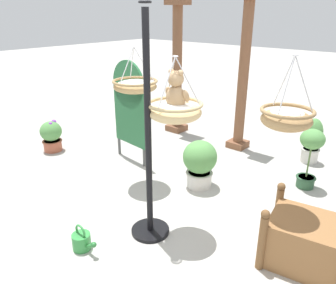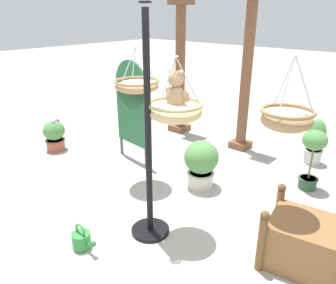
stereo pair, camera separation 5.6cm
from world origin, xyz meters
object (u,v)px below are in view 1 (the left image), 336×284
at_px(hanging_basket_right_low, 287,118).
at_px(watering_can, 82,241).
at_px(hanging_basket_left_high, 135,85).
at_px(greenhouse_pillar_left, 243,79).
at_px(potted_plant_bushy_green, 310,152).
at_px(teddy_bear, 176,93).
at_px(hanging_basket_with_teddy, 175,111).
at_px(potted_plant_flowering_red, 200,162).
at_px(wooden_planter_box, 307,240).
at_px(potted_plant_tall_leafy, 51,135).
at_px(display_pole_central, 149,172).
at_px(display_sign_board, 129,104).
at_px(potted_plant_fern_front, 312,140).
at_px(greenhouse_pillar_right, 177,72).

relative_size(hanging_basket_right_low, watering_can, 1.99).
height_order(hanging_basket_left_high, greenhouse_pillar_left, greenhouse_pillar_left).
height_order(hanging_basket_right_low, watering_can, hanging_basket_right_low).
relative_size(greenhouse_pillar_left, potted_plant_bushy_green, 3.01).
relative_size(teddy_bear, hanging_basket_right_low, 0.60).
height_order(hanging_basket_with_teddy, potted_plant_flowering_red, hanging_basket_with_teddy).
height_order(hanging_basket_right_low, potted_plant_bushy_green, hanging_basket_right_low).
xyz_separation_m(wooden_planter_box, potted_plant_bushy_green, (-0.55, 1.59, 0.28)).
bearing_deg(teddy_bear, wooden_planter_box, 15.46).
bearing_deg(teddy_bear, potted_plant_tall_leafy, 174.33).
xyz_separation_m(potted_plant_tall_leafy, watering_can, (2.67, -1.28, -0.19)).
bearing_deg(potted_plant_flowering_red, potted_plant_bushy_green, 39.83).
bearing_deg(display_pole_central, potted_plant_tall_leafy, 169.02).
bearing_deg(display_sign_board, wooden_planter_box, -10.64).
bearing_deg(greenhouse_pillar_left, potted_plant_fern_front, 9.57).
xyz_separation_m(hanging_basket_left_high, potted_plant_fern_front, (1.71, 2.37, -1.07)).
bearing_deg(display_sign_board, greenhouse_pillar_left, 57.07).
xyz_separation_m(potted_plant_fern_front, display_sign_board, (-2.35, -1.91, 0.60)).
bearing_deg(watering_can, display_pole_central, 63.00).
bearing_deg(potted_plant_bushy_green, potted_plant_fern_front, 105.95).
height_order(teddy_bear, greenhouse_pillar_left, greenhouse_pillar_left).
height_order(teddy_bear, potted_plant_bushy_green, teddy_bear).
bearing_deg(potted_plant_tall_leafy, teddy_bear, -5.67).
xyz_separation_m(hanging_basket_with_teddy, potted_plant_fern_front, (0.57, 2.91, -1.05)).
xyz_separation_m(potted_plant_bushy_green, watering_can, (-1.33, -2.94, -0.45)).
height_order(hanging_basket_right_low, display_sign_board, hanging_basket_right_low).
bearing_deg(potted_plant_tall_leafy, potted_plant_flowering_red, 13.39).
xyz_separation_m(hanging_basket_with_teddy, potted_plant_flowering_red, (-0.36, 1.01, -1.06)).
bearing_deg(display_pole_central, hanging_basket_left_high, 141.60).
xyz_separation_m(hanging_basket_with_teddy, wooden_planter_box, (1.38, 0.40, -1.17)).
xyz_separation_m(teddy_bear, display_sign_board, (-1.78, 0.98, -0.64)).
bearing_deg(display_sign_board, hanging_basket_left_high, -35.80).
relative_size(wooden_planter_box, potted_plant_bushy_green, 1.02).
xyz_separation_m(greenhouse_pillar_left, wooden_planter_box, (2.07, -2.29, -1.02)).
bearing_deg(teddy_bear, watering_can, -117.55).
distance_m(hanging_basket_right_low, watering_can, 2.45).
height_order(greenhouse_pillar_left, display_sign_board, greenhouse_pillar_left).
relative_size(hanging_basket_left_high, greenhouse_pillar_left, 0.23).
relative_size(hanging_basket_right_low, potted_plant_flowering_red, 0.99).
relative_size(greenhouse_pillar_right, potted_plant_tall_leafy, 4.54).
distance_m(teddy_bear, watering_can, 1.87).
height_order(hanging_basket_right_low, potted_plant_flowering_red, hanging_basket_right_low).
bearing_deg(display_pole_central, hanging_basket_right_low, 30.33).
distance_m(wooden_planter_box, potted_plant_flowering_red, 1.85).
bearing_deg(hanging_basket_right_low, greenhouse_pillar_right, 144.55).
relative_size(display_pole_central, hanging_basket_right_low, 3.58).
xyz_separation_m(greenhouse_pillar_left, potted_plant_tall_leafy, (-2.49, -2.36, -1.00)).
bearing_deg(potted_plant_flowering_red, hanging_basket_left_high, -149.20).
xyz_separation_m(teddy_bear, potted_plant_bushy_green, (0.83, 1.98, -1.08)).
bearing_deg(hanging_basket_with_teddy, greenhouse_pillar_left, 104.19).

